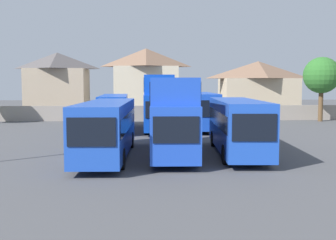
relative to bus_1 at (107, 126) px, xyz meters
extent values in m
plane|color=#4C4C4F|center=(3.83, 18.39, -1.91)|extent=(140.00, 140.00, 0.00)
cube|color=gray|center=(3.83, 24.75, -1.01)|extent=(56.00, 0.50, 1.80)
cube|color=blue|center=(0.00, 0.01, -0.06)|extent=(2.93, 11.64, 2.98)
cube|color=black|center=(-0.19, -5.79, 0.29)|extent=(2.25, 0.15, 1.34)
cube|color=black|center=(0.00, 0.01, 0.29)|extent=(2.94, 10.72, 0.94)
cylinder|color=black|center=(1.06, -3.61, -1.36)|extent=(0.34, 1.11, 1.10)
cylinder|color=black|center=(-1.29, -3.53, -1.36)|extent=(0.34, 1.11, 1.10)
cylinder|color=black|center=(1.29, 3.56, -1.36)|extent=(0.34, 1.11, 1.10)
cylinder|color=black|center=(-1.06, 3.63, -1.36)|extent=(0.34, 1.11, 1.10)
cube|color=blue|center=(3.96, 0.55, -0.09)|extent=(2.94, 10.70, 2.93)
cube|color=black|center=(3.77, -4.78, 0.26)|extent=(2.26, 0.16, 1.32)
cube|color=black|center=(3.96, 0.55, 0.26)|extent=(2.95, 9.86, 0.92)
cube|color=blue|center=(3.97, 0.81, 2.09)|extent=(2.87, 10.17, 1.43)
cube|color=black|center=(3.97, 0.81, 2.09)|extent=(2.94, 9.64, 1.00)
cylinder|color=black|center=(5.02, -2.78, -1.36)|extent=(0.34, 1.11, 1.10)
cylinder|color=black|center=(2.67, -2.70, -1.36)|extent=(0.34, 1.11, 1.10)
cylinder|color=black|center=(5.26, 3.80, -1.36)|extent=(0.34, 1.11, 1.10)
cylinder|color=black|center=(2.90, 3.88, -1.36)|extent=(0.34, 1.11, 1.10)
cube|color=blue|center=(8.01, 0.62, -0.03)|extent=(3.19, 10.65, 3.05)
cube|color=black|center=(7.68, -4.64, 0.33)|extent=(2.22, 0.22, 1.37)
cube|color=black|center=(8.01, 0.62, 0.33)|extent=(3.17, 9.81, 0.96)
cylinder|color=black|center=(8.96, -2.70, -1.36)|extent=(0.37, 1.12, 1.10)
cylinder|color=black|center=(6.65, -2.55, -1.36)|extent=(0.37, 1.12, 1.10)
cylinder|color=black|center=(9.38, 3.80, -1.36)|extent=(0.37, 1.12, 1.10)
cylinder|color=black|center=(7.06, 3.95, -1.36)|extent=(0.37, 1.12, 1.10)
cube|color=blue|center=(-0.71, 15.01, -0.08)|extent=(2.87, 11.66, 2.96)
cube|color=black|center=(-0.51, 9.21, 0.28)|extent=(2.18, 0.15, 1.33)
cube|color=black|center=(-0.71, 15.01, 0.28)|extent=(2.88, 10.73, 0.93)
cylinder|color=black|center=(0.55, 11.46, -1.36)|extent=(0.34, 1.11, 1.10)
cylinder|color=black|center=(-1.73, 11.39, -1.36)|extent=(0.34, 1.11, 1.10)
cylinder|color=black|center=(0.31, 18.64, -1.36)|extent=(0.34, 1.11, 1.10)
cylinder|color=black|center=(-1.97, 18.56, -1.36)|extent=(0.34, 1.11, 1.10)
cube|color=blue|center=(3.65, 14.64, 0.00)|extent=(3.04, 11.31, 3.11)
cube|color=black|center=(3.43, 9.02, 0.37)|extent=(2.28, 0.17, 1.40)
cube|color=black|center=(3.65, 14.64, 0.37)|extent=(3.04, 10.42, 0.98)
cube|color=blue|center=(3.66, 14.92, 2.41)|extent=(2.96, 10.75, 1.70)
cube|color=black|center=(3.66, 14.92, 2.41)|extent=(3.03, 10.19, 1.19)
cylinder|color=black|center=(4.71, 11.12, -1.36)|extent=(0.34, 1.11, 1.10)
cylinder|color=black|center=(2.32, 11.21, -1.36)|extent=(0.34, 1.11, 1.10)
cylinder|color=black|center=(4.98, 18.07, -1.36)|extent=(0.34, 1.11, 1.10)
cylinder|color=black|center=(2.60, 18.16, -1.36)|extent=(0.34, 1.11, 1.10)
cube|color=blue|center=(7.66, 15.11, 0.02)|extent=(2.79, 10.62, 3.16)
cube|color=black|center=(7.51, 9.82, 0.40)|extent=(2.20, 0.14, 1.42)
cube|color=black|center=(7.66, 15.11, 0.40)|extent=(2.81, 9.78, 1.00)
cylinder|color=black|center=(8.72, 11.81, -1.36)|extent=(0.33, 1.11, 1.10)
cylinder|color=black|center=(6.42, 11.87, -1.36)|extent=(0.33, 1.11, 1.10)
cylinder|color=black|center=(8.90, 18.35, -1.36)|extent=(0.33, 1.11, 1.10)
cylinder|color=black|center=(6.61, 18.41, -1.36)|extent=(0.33, 1.11, 1.10)
cube|color=tan|center=(-9.93, 33.93, 1.33)|extent=(8.06, 6.28, 6.48)
pyramid|color=#514C4C|center=(-9.93, 33.93, 5.70)|extent=(8.47, 6.59, 2.25)
cube|color=beige|center=(2.41, 33.66, 1.48)|extent=(8.65, 6.49, 6.79)
pyramid|color=brown|center=(2.41, 33.66, 6.15)|extent=(9.09, 6.82, 2.53)
cube|color=#C6B293|center=(18.71, 35.04, 0.68)|extent=(10.53, 6.93, 5.19)
pyramid|color=brown|center=(18.71, 35.04, 4.52)|extent=(11.05, 7.28, 2.49)
cylinder|color=brown|center=(22.87, 22.75, 0.05)|extent=(0.53, 0.53, 3.93)
sphere|color=#2D6B28|center=(22.87, 22.75, 3.50)|extent=(4.24, 4.24, 4.24)
camera|label=1|loc=(2.29, -24.76, 2.50)|focal=44.28mm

